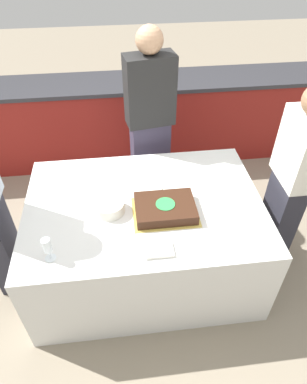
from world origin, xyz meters
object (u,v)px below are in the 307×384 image
at_px(wine_glass, 47,246).
at_px(person_cutting_cake, 150,125).
at_px(plate_stack, 109,207).
at_px(person_seated_right, 290,183).
at_px(cake, 165,208).

bearing_deg(wine_glass, person_cutting_cake, 58.79).
bearing_deg(plate_stack, wine_glass, -134.83).
relative_size(plate_stack, person_cutting_cake, 0.13).
relative_size(wine_glass, person_seated_right, 0.11).
relative_size(plate_stack, wine_glass, 1.26).
bearing_deg(wine_glass, plate_stack, 45.17).
bearing_deg(person_seated_right, cake, -83.41).
distance_m(wine_glass, person_seated_right, 1.72).
height_order(plate_stack, wine_glass, wine_glass).
distance_m(cake, person_seated_right, 0.93).
distance_m(cake, wine_glass, 0.80).
distance_m(plate_stack, wine_glass, 0.52).
bearing_deg(plate_stack, cake, -8.89).
bearing_deg(cake, person_seated_right, 6.59).
distance_m(person_cutting_cake, person_seated_right, 1.23).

